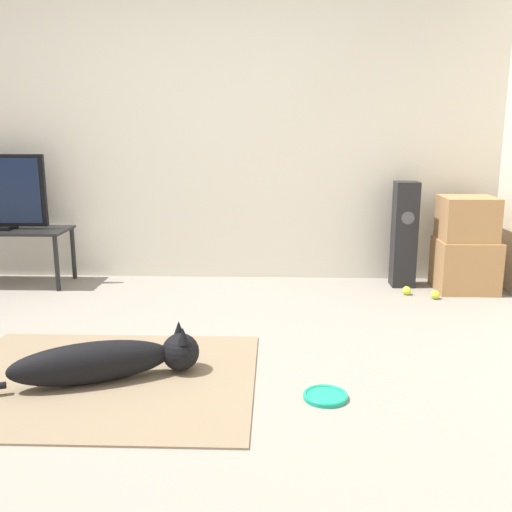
{
  "coord_description": "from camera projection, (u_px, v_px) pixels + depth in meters",
  "views": [
    {
      "loc": [
        0.74,
        -2.67,
        1.25
      ],
      "look_at": [
        0.62,
        0.89,
        0.45
      ],
      "focal_mm": 40.0,
      "sensor_mm": 36.0,
      "label": 1
    }
  ],
  "objects": [
    {
      "name": "floor_speaker",
      "position": [
        404.0,
        234.0,
        4.55
      ],
      "size": [
        0.18,
        0.18,
        0.84
      ],
      "color": "black",
      "rests_on": "ground_plane"
    },
    {
      "name": "ground_plane",
      "position": [
        128.0,
        380.0,
        2.9
      ],
      "size": [
        12.0,
        12.0,
        0.0
      ],
      "primitive_type": "plane",
      "color": "gray"
    },
    {
      "name": "cardboard_box_upper",
      "position": [
        467.0,
        218.0,
        4.38
      ],
      "size": [
        0.4,
        0.36,
        0.33
      ],
      "color": "#A87A4C",
      "rests_on": "cardboard_box_lower"
    },
    {
      "name": "area_rug",
      "position": [
        101.0,
        379.0,
        2.89
      ],
      "size": [
        1.56,
        1.24,
        0.01
      ],
      "color": "#847056",
      "rests_on": "ground_plane"
    },
    {
      "name": "wall_back",
      "position": [
        185.0,
        125.0,
        4.67
      ],
      "size": [
        8.0,
        0.06,
        2.55
      ],
      "color": "silver",
      "rests_on": "ground_plane"
    },
    {
      "name": "cardboard_box_lower",
      "position": [
        465.0,
        265.0,
        4.46
      ],
      "size": [
        0.45,
        0.41,
        0.4
      ],
      "color": "#A87A4C",
      "rests_on": "ground_plane"
    },
    {
      "name": "tennis_ball_by_boxes",
      "position": [
        407.0,
        291.0,
        4.37
      ],
      "size": [
        0.07,
        0.07,
        0.07
      ],
      "color": "#C6E033",
      "rests_on": "ground_plane"
    },
    {
      "name": "dog",
      "position": [
        110.0,
        360.0,
        2.85
      ],
      "size": [
        1.13,
        0.51,
        0.25
      ],
      "color": "black",
      "rests_on": "area_rug"
    },
    {
      "name": "frisbee",
      "position": [
        325.0,
        396.0,
        2.69
      ],
      "size": [
        0.21,
        0.21,
        0.03
      ],
      "color": "#199E7A",
      "rests_on": "ground_plane"
    },
    {
      "name": "tennis_ball_near_speaker",
      "position": [
        435.0,
        295.0,
        4.26
      ],
      "size": [
        0.07,
        0.07,
        0.07
      ],
      "color": "#C6E033",
      "rests_on": "ground_plane"
    }
  ]
}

